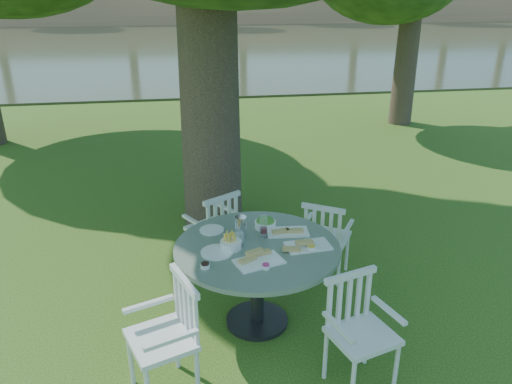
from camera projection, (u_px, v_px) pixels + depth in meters
The scene contains 8 objects.
ground at pixel (259, 272), 5.33m from camera, with size 140.00×140.00×0.00m, color #1F3F0D.
table at pixel (257, 261), 4.30m from camera, with size 1.42×1.42×0.79m.
chair_ne at pixel (324, 235), 5.04m from camera, with size 0.59×0.58×0.86m.
chair_nw at pixel (217, 226), 5.19m from camera, with size 0.60×0.59×0.89m.
chair_sw at pixel (173, 328), 3.60m from camera, with size 0.57×0.59×0.93m.
chair_se at pixel (356, 322), 3.71m from camera, with size 0.55×0.53×0.88m.
tableware at pixel (254, 238), 4.30m from camera, with size 1.12×0.90×0.20m.
river at pixel (185, 45), 26.32m from camera, with size 100.00×28.00×0.12m, color #31351F.
Camera 1 is at (-0.79, -4.54, 2.83)m, focal length 35.00 mm.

